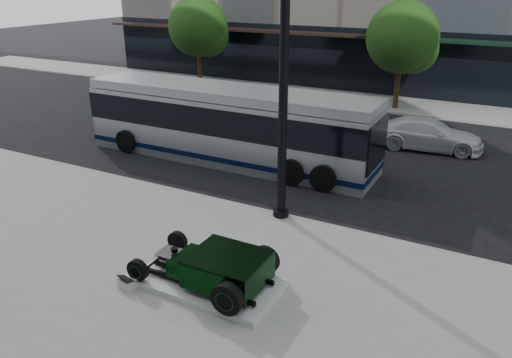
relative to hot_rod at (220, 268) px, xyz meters
The scene contains 9 objects.
ground 6.59m from the hot_rod, 103.90° to the left, with size 120.00×120.00×0.00m, color black.
sidewalk_far 20.44m from the hot_rod, 94.42° to the left, with size 70.00×4.00×0.12m, color gray.
street_trees 19.68m from the hot_rod, 91.27° to the left, with size 29.80×3.80×5.70m.
display_plinth 0.60m from the hot_rod, behind, with size 3.40×1.80×0.15m, color silver.
hot_rod is the anchor object (origin of this frame).
info_plaque 2.25m from the hot_rod, 154.15° to the right, with size 0.46×0.38×0.31m.
lamppost 5.42m from the hot_rod, 95.61° to the left, with size 0.48×0.48×8.69m.
transit_bus 9.36m from the hot_rod, 119.74° to the left, with size 12.12×2.88×2.92m.
white_sedan 13.41m from the hot_rod, 80.27° to the left, with size 1.83×4.50×1.31m, color silver.
Camera 1 is at (6.93, -14.67, 6.93)m, focal length 35.00 mm.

